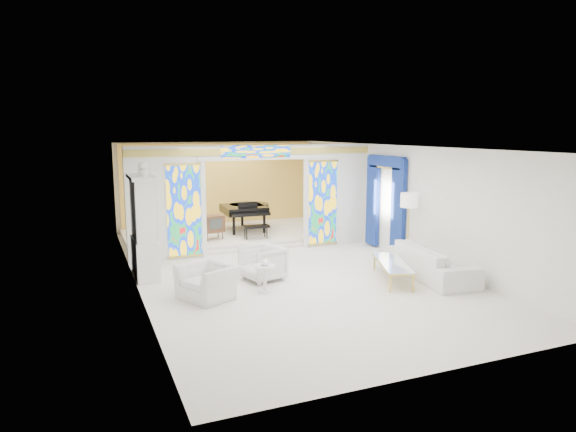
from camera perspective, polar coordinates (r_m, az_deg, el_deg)
name	(u,v)px	position (r m, az deg, el deg)	size (l,w,h in m)	color
floor	(282,269)	(12.82, -0.67, -5.86)	(12.00, 12.00, 0.00)	white
ceiling	(282,147)	(12.36, -0.69, 7.67)	(7.00, 12.00, 0.02)	white
wall_back	(219,185)	(18.17, -7.65, 3.43)	(7.00, 0.02, 3.00)	silver
wall_front	(443,271)	(7.37, 16.80, -5.82)	(7.00, 0.02, 3.00)	silver
wall_left	(133,218)	(11.70, -16.84, -0.24)	(0.02, 12.00, 3.00)	silver
wall_right	(403,202)	(14.15, 12.63, 1.57)	(0.02, 12.00, 3.00)	silver
partition_wall	(256,194)	(14.34, -3.61, 2.51)	(7.00, 0.22, 3.00)	silver
stained_glass_left	(184,211)	(13.78, -11.48, 0.56)	(0.90, 0.04, 2.40)	gold
stained_glass_right	(323,203)	(15.05, 3.88, 1.48)	(0.90, 0.04, 2.40)	gold
stained_glass_transom	(256,152)	(14.14, -3.52, 7.15)	(2.00, 0.04, 0.34)	gold
alcove_platform	(235,234)	(16.57, -5.88, -2.05)	(6.80, 3.80, 0.18)	white
gold_curtain_back	(220,185)	(18.06, -7.56, 3.40)	(6.70, 0.10, 2.90)	gold
chandelier	(241,158)	(16.22, -5.25, 6.48)	(0.48, 0.48, 0.30)	gold
blue_drapes	(385,196)	(14.66, 10.76, 2.21)	(0.14, 1.85, 2.65)	navy
china_cabinet	(144,227)	(12.37, -15.73, -1.23)	(0.56, 1.46, 2.72)	white
armchair_left	(208,282)	(10.67, -8.91, -7.21)	(1.07, 0.94, 0.70)	white
armchair_right	(263,263)	(11.79, -2.84, -5.28)	(0.83, 0.86, 0.78)	white
sofa	(433,262)	(12.41, 15.80, -4.96)	(2.56, 1.00, 0.75)	silver
side_table	(265,274)	(10.96, -2.59, -6.51)	(0.60, 0.60, 0.57)	white
vase	(265,261)	(10.88, -2.60, -5.03)	(0.18, 0.18, 0.19)	silver
coffee_table	(393,264)	(11.99, 11.55, -5.19)	(1.24, 2.00, 0.43)	white
floor_lamp	(409,204)	(13.36, 13.31, 1.35)	(0.53, 0.53, 1.83)	gold
grand_piano	(247,209)	(16.77, -4.61, 0.75)	(1.63, 2.50, 1.00)	black
tv_console	(213,224)	(15.41, -8.36, -0.87)	(0.69, 0.53, 0.72)	#56311F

